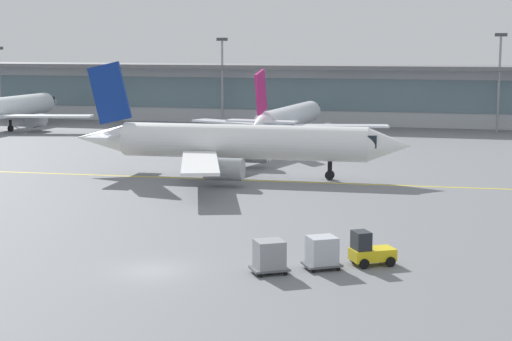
% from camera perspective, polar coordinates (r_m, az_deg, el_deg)
% --- Properties ---
extents(ground_plane, '(400.00, 400.00, 0.00)m').
position_cam_1_polar(ground_plane, '(49.92, -6.97, -6.73)').
color(ground_plane, slate).
extents(taxiway_centreline_stripe, '(109.92, 5.01, 0.01)m').
position_cam_1_polar(taxiway_centreline_stripe, '(81.67, -1.22, -0.64)').
color(taxiway_centreline_stripe, yellow).
rests_on(taxiway_centreline_stripe, ground_plane).
extents(terminal_concourse, '(174.94, 11.00, 9.60)m').
position_cam_1_polar(terminal_concourse, '(138.54, 7.08, 5.17)').
color(terminal_concourse, '#B2B7BC').
rests_on(terminal_concourse, ground_plane).
extents(gate_airplane_0, '(30.44, 32.76, 10.85)m').
position_cam_1_polar(gate_airplane_0, '(133.78, -16.75, 4.03)').
color(gate_airplane_0, white).
rests_on(gate_airplane_0, ground_plane).
extents(gate_airplane_1, '(27.95, 30.16, 9.98)m').
position_cam_1_polar(gate_airplane_1, '(115.40, 2.23, 3.58)').
color(gate_airplane_1, silver).
rests_on(gate_airplane_1, ground_plane).
extents(taxiing_regional_jet, '(34.18, 31.79, 11.33)m').
position_cam_1_polar(taxiing_regional_jet, '(83.20, -1.15, 1.89)').
color(taxiing_regional_jet, white).
rests_on(taxiing_regional_jet, ground_plane).
extents(baggage_tug, '(2.95, 2.58, 2.10)m').
position_cam_1_polar(baggage_tug, '(50.96, 7.66, -5.38)').
color(baggage_tug, yellow).
rests_on(baggage_tug, ground_plane).
extents(cargo_dolly_lead, '(2.63, 2.46, 1.94)m').
position_cam_1_polar(cargo_dolly_lead, '(49.77, 4.48, -5.48)').
color(cargo_dolly_lead, '#595B60').
rests_on(cargo_dolly_lead, ground_plane).
extents(cargo_dolly_trailing, '(2.63, 2.46, 1.94)m').
position_cam_1_polar(cargo_dolly_trailing, '(48.71, 0.91, -5.77)').
color(cargo_dolly_trailing, '#595B60').
rests_on(cargo_dolly_trailing, ground_plane).
extents(apron_light_mast_0, '(1.80, 0.36, 12.50)m').
position_cam_1_polar(apron_light_mast_0, '(150.29, -16.96, 5.89)').
color(apron_light_mast_0, gray).
rests_on(apron_light_mast_0, ground_plane).
extents(apron_light_mast_1, '(1.80, 0.36, 13.95)m').
position_cam_1_polar(apron_light_mast_1, '(136.63, -2.30, 6.33)').
color(apron_light_mast_1, gray).
rests_on(apron_light_mast_1, ground_plane).
extents(apron_light_mast_2, '(1.80, 0.36, 14.57)m').
position_cam_1_polar(apron_light_mast_2, '(130.82, 16.13, 6.03)').
color(apron_light_mast_2, gray).
rests_on(apron_light_mast_2, ground_plane).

